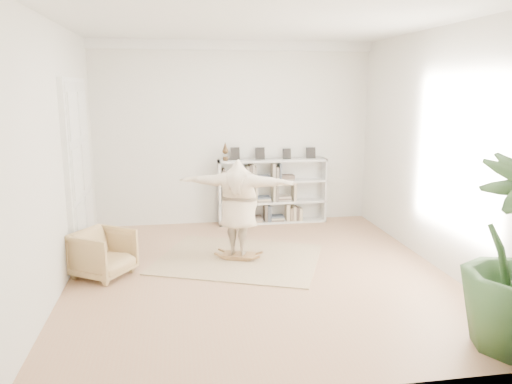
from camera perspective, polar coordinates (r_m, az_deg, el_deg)
floor at (r=7.52m, az=0.35°, el=-9.30°), size 6.00×6.00×0.00m
room_shell at (r=9.95m, az=-2.57°, el=16.43°), size 6.00×6.00×6.00m
doors at (r=8.46m, az=-19.57°, el=2.23°), size 0.09×1.78×2.92m
bookshelf at (r=10.13m, az=1.84°, el=0.01°), size 2.20×0.35×1.64m
armchair at (r=7.65m, az=-17.09°, el=-6.74°), size 1.04×1.03×0.69m
rug at (r=8.11m, az=-1.98°, el=-7.62°), size 3.07×2.79×0.02m
rocker_board at (r=8.09m, az=-1.98°, el=-7.23°), size 0.59×0.48×0.11m
person at (r=7.86m, az=-2.02°, el=-1.51°), size 1.94×1.18×1.54m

